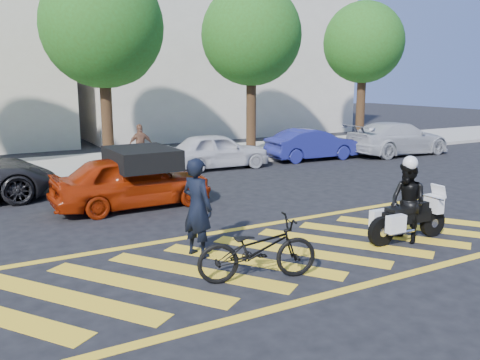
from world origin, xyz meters
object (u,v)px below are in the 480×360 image
parked_far_right (398,138)px  bicycle (257,249)px  officer_bike (197,208)px  parked_right (312,144)px  police_motorcycle (407,218)px  red_convertible (132,181)px  officer_moto (408,202)px  parked_mid_right (217,151)px

parked_far_right → bicycle: bearing=126.5°
officer_bike → parked_right: 12.32m
police_motorcycle → parked_far_right: size_ratio=0.41×
parked_right → parked_far_right: size_ratio=0.79×
officer_bike → red_convertible: 4.25m
officer_moto → parked_mid_right: bearing=179.2°
police_motorcycle → officer_moto: 0.35m
officer_bike → bicycle: 1.68m
parked_right → parked_far_right: bearing=-96.3°
red_convertible → parked_right: size_ratio=1.05×
parked_far_right → parked_mid_right: bearing=85.4°
police_motorcycle → parked_mid_right: bearing=89.3°
red_convertible → parked_far_right: size_ratio=0.83×
police_motorcycle → parked_right: size_ratio=0.52×
red_convertible → police_motorcycle: bearing=-144.4°
officer_moto → red_convertible: size_ratio=0.40×
bicycle → parked_far_right: size_ratio=0.41×
officer_moto → parked_far_right: (9.10, 8.94, -0.11)m
officer_bike → police_motorcycle: bearing=-128.7°
officer_moto → parked_right: bearing=155.3°
red_convertible → officer_bike: bearing=178.4°
red_convertible → parked_far_right: 13.60m
officer_moto → parked_far_right: bearing=136.8°
parked_right → red_convertible: bearing=117.8°
bicycle → parked_far_right: bearing=-39.3°
red_convertible → officer_moto: bearing=-144.5°
officer_bike → officer_moto: officer_bike is taller
police_motorcycle → officer_moto: (-0.01, -0.00, 0.35)m
bicycle → officer_moto: size_ratio=1.23×
officer_moto → parked_right: size_ratio=0.42×
bicycle → parked_mid_right: (4.32, 10.01, 0.13)m
officer_bike → red_convertible: officer_bike is taller
officer_moto → parked_right: 10.85m
police_motorcycle → parked_far_right: 12.75m
police_motorcycle → parked_right: 10.84m
parked_right → officer_bike: bearing=135.9°
bicycle → officer_bike: bearing=28.5°
police_motorcycle → parked_far_right: bearing=46.9°
bicycle → police_motorcycle: bearing=-71.1°
red_convertible → parked_right: red_convertible is taller
parked_mid_right → parked_right: size_ratio=1.00×
parked_mid_right → parked_far_right: size_ratio=0.78×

